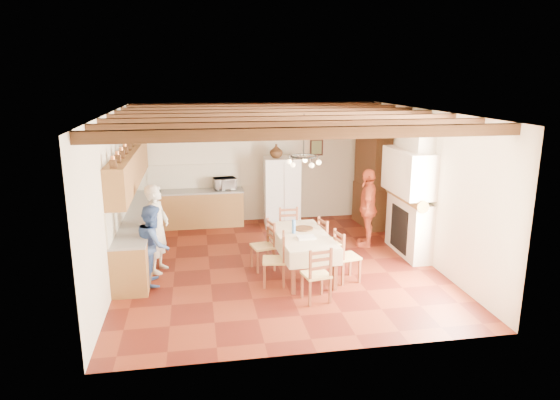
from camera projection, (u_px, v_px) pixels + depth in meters
The scene contains 31 objects.
floor at pixel (278, 266), 9.86m from camera, with size 6.00×6.50×0.02m, color #4C150E.
ceiling at pixel (277, 111), 9.12m from camera, with size 6.00×6.50×0.02m, color white.
wall_back at pixel (256, 162), 12.61m from camera, with size 6.00×0.02×3.00m, color beige.
wall_front at pixel (319, 248), 6.38m from camera, with size 6.00×0.02×3.00m, color beige.
wall_left at pixel (113, 198), 9.00m from camera, with size 0.02×6.50×3.00m, color beige.
wall_right at pixel (426, 186), 9.99m from camera, with size 0.02×6.50×3.00m, color beige.
ceiling_beams at pixel (277, 117), 9.15m from camera, with size 6.00×6.30×0.16m, color #372312, non-canonical shape.
lower_cabinets_left at pixel (141, 235), 10.31m from camera, with size 0.60×4.30×0.86m, color brown.
lower_cabinets_back at pixel (196, 209), 12.32m from camera, with size 2.30×0.60×0.86m, color brown.
countertop_left at pixel (139, 214), 10.20m from camera, with size 0.62×4.30×0.04m, color slate.
countertop_back at pixel (195, 191), 12.21m from camera, with size 2.34×0.62×0.04m, color slate.
backsplash_left at pixel (124, 200), 10.08m from camera, with size 0.03×4.30×0.60m, color beige.
backsplash_back at pixel (195, 176), 12.40m from camera, with size 2.30×0.03×0.60m, color beige.
upper_cabinets at pixel (129, 168), 9.95m from camera, with size 0.35×4.20×0.70m, color brown.
fireplace at pixel (407, 189), 10.15m from camera, with size 0.56×1.60×2.80m, color beige, non-canonical shape.
wall_picture at pixel (316, 147), 12.75m from camera, with size 0.34×0.03×0.42m, color #331A15.
refrigerator at pixel (282, 192), 12.28m from camera, with size 0.85×0.70×1.71m, color white.
hutch at pixel (373, 180), 12.22m from camera, with size 0.53×1.26×2.29m, color #3A1D11, non-canonical shape.
dining_table at pixel (303, 239), 9.23m from camera, with size 1.01×1.85×0.79m.
chandelier at pixel (304, 156), 8.85m from camera, with size 0.47×0.47×0.03m, color black.
chair_left_near at pixel (274, 259), 8.84m from camera, with size 0.42×0.40×0.96m, color brown, non-canonical shape.
chair_left_far at pixel (263, 245), 9.55m from camera, with size 0.42×0.40×0.96m, color brown, non-canonical shape.
chair_right_near at pixel (347, 255), 9.02m from camera, with size 0.42×0.40×0.96m, color brown, non-canonical shape.
chair_right_far at pixel (330, 241), 9.80m from camera, with size 0.42×0.40×0.96m, color brown, non-canonical shape.
chair_end_near at pixel (316, 273), 8.21m from camera, with size 0.42×0.40×0.96m, color brown, non-canonical shape.
chair_end_far at pixel (290, 232), 10.40m from camera, with size 0.42×0.40×0.96m, color brown, non-canonical shape.
person_man at pixel (158, 229), 9.36m from camera, with size 0.62×0.41×1.70m, color silver.
person_woman_blue at pixel (153, 244), 8.87m from camera, with size 0.70×0.55×1.45m, color #3B5A9D.
person_woman_red at pixel (368, 208), 10.80m from camera, with size 1.00×0.42×1.71m, color #C44B2B.
microwave at pixel (225, 184), 12.29m from camera, with size 0.53×0.36×0.29m, color silver.
fridge_vase at pixel (276, 151), 12.01m from camera, with size 0.32×0.32×0.33m, color #3A1D11.
Camera 1 is at (-1.52, -9.12, 3.66)m, focal length 32.00 mm.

